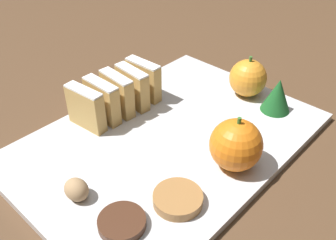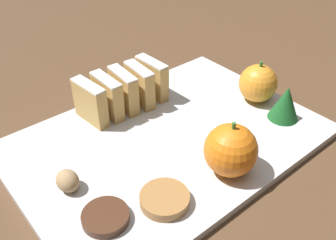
{
  "view_description": "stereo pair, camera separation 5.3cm",
  "coord_description": "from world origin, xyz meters",
  "px_view_note": "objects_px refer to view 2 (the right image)",
  "views": [
    {
      "loc": [
        0.29,
        -0.31,
        0.36
      ],
      "look_at": [
        0.0,
        0.0,
        0.04
      ],
      "focal_mm": 40.0,
      "sensor_mm": 36.0,
      "label": 1
    },
    {
      "loc": [
        0.33,
        -0.27,
        0.36
      ],
      "look_at": [
        0.0,
        0.0,
        0.04
      ],
      "focal_mm": 40.0,
      "sensor_mm": 36.0,
      "label": 2
    }
  ],
  "objects_px": {
    "walnut": "(67,180)",
    "chocolate_cookie": "(106,217)",
    "orange_near": "(231,150)",
    "orange_far": "(258,83)"
  },
  "relations": [
    {
      "from": "walnut",
      "to": "chocolate_cookie",
      "type": "xyz_separation_m",
      "value": [
        0.07,
        0.01,
        -0.01
      ]
    },
    {
      "from": "orange_far",
      "to": "orange_near",
      "type": "bearing_deg",
      "value": -61.78
    },
    {
      "from": "orange_near",
      "to": "walnut",
      "type": "relative_size",
      "value": 2.35
    },
    {
      "from": "walnut",
      "to": "orange_near",
      "type": "bearing_deg",
      "value": 58.98
    },
    {
      "from": "walnut",
      "to": "chocolate_cookie",
      "type": "relative_size",
      "value": 0.6
    },
    {
      "from": "orange_far",
      "to": "chocolate_cookie",
      "type": "bearing_deg",
      "value": -80.92
    },
    {
      "from": "orange_near",
      "to": "walnut",
      "type": "height_order",
      "value": "orange_near"
    },
    {
      "from": "orange_near",
      "to": "chocolate_cookie",
      "type": "xyz_separation_m",
      "value": [
        -0.03,
        -0.17,
        -0.03
      ]
    },
    {
      "from": "orange_near",
      "to": "chocolate_cookie",
      "type": "bearing_deg",
      "value": -101.5
    },
    {
      "from": "orange_far",
      "to": "walnut",
      "type": "xyz_separation_m",
      "value": [
        -0.02,
        -0.34,
        -0.02
      ]
    }
  ]
}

